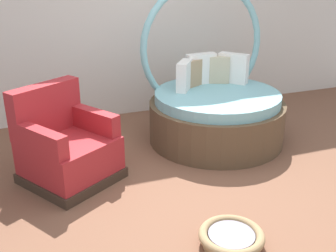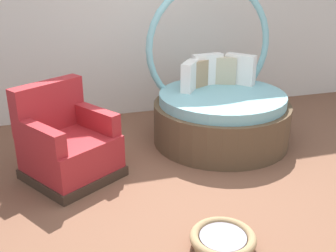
# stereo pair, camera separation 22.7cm
# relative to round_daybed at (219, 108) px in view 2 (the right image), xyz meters

# --- Properties ---
(ground_plane) EXTENTS (8.00, 8.00, 0.02)m
(ground_plane) POSITION_rel_round_daybed_xyz_m (-0.72, -1.11, -0.41)
(ground_plane) COLOR brown
(round_daybed) EXTENTS (1.61, 1.61, 1.87)m
(round_daybed) POSITION_rel_round_daybed_xyz_m (0.00, 0.00, 0.00)
(round_daybed) COLOR brown
(round_daybed) RESTS_ON ground_plane
(red_armchair) EXTENTS (1.10, 1.10, 0.94)m
(red_armchair) POSITION_rel_round_daybed_xyz_m (-1.82, -0.42, -0.07)
(red_armchair) COLOR #38281E
(red_armchair) RESTS_ON ground_plane
(pet_basket) EXTENTS (0.51, 0.51, 0.13)m
(pet_basket) POSITION_rel_round_daybed_xyz_m (-0.79, -1.94, -0.33)
(pet_basket) COLOR #9E7F56
(pet_basket) RESTS_ON ground_plane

